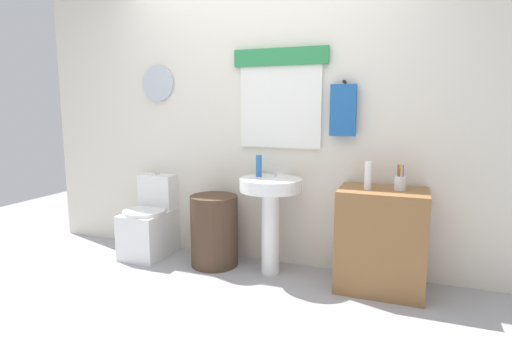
{
  "coord_description": "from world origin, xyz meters",
  "views": [
    {
      "loc": [
        1.22,
        -2.21,
        1.35
      ],
      "look_at": [
        0.08,
        0.8,
        0.86
      ],
      "focal_mm": 28.83,
      "sensor_mm": 36.0,
      "label": 1
    }
  ],
  "objects_px": {
    "soap_bottle": "(259,166)",
    "toilet": "(151,224)",
    "toothbrush_cup": "(400,183)",
    "wooden_cabinet": "(381,240)",
    "pedestal_sink": "(271,203)",
    "lotion_bottle": "(368,176)",
    "laundry_hamper": "(214,230)"
  },
  "relations": [
    {
      "from": "pedestal_sink",
      "to": "lotion_bottle",
      "type": "relative_size",
      "value": 3.89
    },
    {
      "from": "wooden_cabinet",
      "to": "toilet",
      "type": "bearing_deg",
      "value": 179.11
    },
    {
      "from": "soap_bottle",
      "to": "toothbrush_cup",
      "type": "bearing_deg",
      "value": -1.58
    },
    {
      "from": "toilet",
      "to": "lotion_bottle",
      "type": "bearing_deg",
      "value": -2.12
    },
    {
      "from": "laundry_hamper",
      "to": "pedestal_sink",
      "type": "bearing_deg",
      "value": 0.0
    },
    {
      "from": "pedestal_sink",
      "to": "wooden_cabinet",
      "type": "height_order",
      "value": "pedestal_sink"
    },
    {
      "from": "soap_bottle",
      "to": "laundry_hamper",
      "type": "bearing_deg",
      "value": -172.7
    },
    {
      "from": "laundry_hamper",
      "to": "wooden_cabinet",
      "type": "relative_size",
      "value": 0.8
    },
    {
      "from": "toilet",
      "to": "laundry_hamper",
      "type": "bearing_deg",
      "value": -2.71
    },
    {
      "from": "soap_bottle",
      "to": "toothbrush_cup",
      "type": "distance_m",
      "value": 1.1
    },
    {
      "from": "soap_bottle",
      "to": "lotion_bottle",
      "type": "distance_m",
      "value": 0.88
    },
    {
      "from": "wooden_cabinet",
      "to": "lotion_bottle",
      "type": "height_order",
      "value": "lotion_bottle"
    },
    {
      "from": "laundry_hamper",
      "to": "pedestal_sink",
      "type": "distance_m",
      "value": 0.58
    },
    {
      "from": "toilet",
      "to": "wooden_cabinet",
      "type": "distance_m",
      "value": 2.05
    },
    {
      "from": "wooden_cabinet",
      "to": "lotion_bottle",
      "type": "xyz_separation_m",
      "value": [
        -0.11,
        -0.04,
        0.48
      ]
    },
    {
      "from": "soap_bottle",
      "to": "lotion_bottle",
      "type": "height_order",
      "value": "soap_bottle"
    },
    {
      "from": "toothbrush_cup",
      "to": "lotion_bottle",
      "type": "bearing_deg",
      "value": -164.76
    },
    {
      "from": "pedestal_sink",
      "to": "lotion_bottle",
      "type": "distance_m",
      "value": 0.8
    },
    {
      "from": "laundry_hamper",
      "to": "soap_bottle",
      "type": "xyz_separation_m",
      "value": [
        0.39,
        0.05,
        0.57
      ]
    },
    {
      "from": "soap_bottle",
      "to": "toilet",
      "type": "bearing_deg",
      "value": -179.01
    },
    {
      "from": "pedestal_sink",
      "to": "soap_bottle",
      "type": "bearing_deg",
      "value": 157.38
    },
    {
      "from": "wooden_cabinet",
      "to": "toothbrush_cup",
      "type": "height_order",
      "value": "toothbrush_cup"
    },
    {
      "from": "toilet",
      "to": "lotion_bottle",
      "type": "relative_size",
      "value": 3.69
    },
    {
      "from": "toothbrush_cup",
      "to": "pedestal_sink",
      "type": "bearing_deg",
      "value": -178.83
    },
    {
      "from": "pedestal_sink",
      "to": "soap_bottle",
      "type": "xyz_separation_m",
      "value": [
        -0.12,
        0.05,
        0.29
      ]
    },
    {
      "from": "laundry_hamper",
      "to": "soap_bottle",
      "type": "distance_m",
      "value": 0.7
    },
    {
      "from": "toothbrush_cup",
      "to": "wooden_cabinet",
      "type": "bearing_deg",
      "value": -169.74
    },
    {
      "from": "laundry_hamper",
      "to": "wooden_cabinet",
      "type": "distance_m",
      "value": 1.38
    },
    {
      "from": "toilet",
      "to": "toothbrush_cup",
      "type": "xyz_separation_m",
      "value": [
        2.15,
        -0.01,
        0.53
      ]
    },
    {
      "from": "pedestal_sink",
      "to": "laundry_hamper",
      "type": "bearing_deg",
      "value": 180.0
    },
    {
      "from": "laundry_hamper",
      "to": "toothbrush_cup",
      "type": "relative_size",
      "value": 3.29
    },
    {
      "from": "toilet",
      "to": "lotion_bottle",
      "type": "height_order",
      "value": "lotion_bottle"
    }
  ]
}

